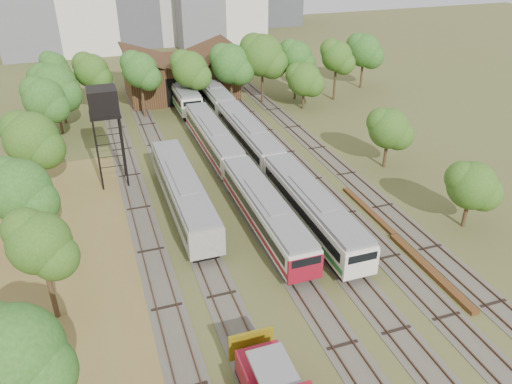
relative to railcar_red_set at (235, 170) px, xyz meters
name	(u,v)px	position (x,y,z in m)	size (l,w,h in m)	color
ground	(397,375)	(2.00, -26.31, -1.80)	(240.00, 240.00, 0.00)	#475123
dry_grass_patch	(79,354)	(-16.00, -18.31, -1.78)	(14.00, 60.00, 0.04)	brown
tracks	(252,189)	(1.33, -1.31, -1.76)	(24.60, 80.00, 0.19)	#4C473D
railcar_red_set	(235,170)	(0.00, 0.00, 0.00)	(2.76, 34.58, 3.41)	black
railcar_green_set	(249,137)	(4.00, 7.77, 0.06)	(2.86, 52.07, 3.53)	black
railcar_rear	(180,92)	(0.00, 27.25, 0.10)	(2.91, 16.08, 3.60)	black
old_grey_coach	(183,193)	(-6.00, -3.21, 0.17)	(2.93, 18.00, 3.62)	black
water_tower	(103,104)	(-11.61, 4.85, 6.65)	(2.90, 2.90, 10.04)	black
rail_pile_near	(430,270)	(10.00, -18.58, -1.63)	(0.68, 10.18, 0.34)	brown
rail_pile_far	(368,210)	(10.20, -8.95, -1.66)	(0.55, 8.82, 0.29)	brown
maintenance_shed	(180,76)	(1.00, 31.67, 1.11)	(16.45, 11.55, 7.58)	#331E12
tree_band_left	(33,170)	(-18.14, -2.45, 4.14)	(8.53, 72.91, 8.75)	#382616
tree_band_far	(223,64)	(5.65, 23.73, 4.51)	(51.23, 10.23, 9.93)	#382616
tree_band_right	(364,116)	(16.57, 3.74, 2.49)	(5.18, 37.94, 6.69)	#382616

